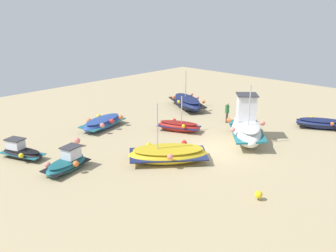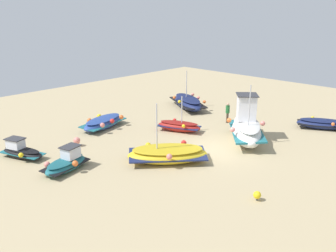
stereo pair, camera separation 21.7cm
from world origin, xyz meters
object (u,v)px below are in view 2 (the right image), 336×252
object	(u,v)px
fishing_boat_4	(188,102)
fishing_boat_6	(103,123)
person_walking	(228,111)
fishing_boat_3	(168,154)
fishing_boat_2	(21,151)
mooring_buoy_1	(77,141)
fishing_boat_1	(322,124)
mooring_buoy_0	(257,195)
fishing_boat_5	(66,163)
fishing_boat_7	(246,127)
fishing_boat_0	(179,126)

from	to	relation	value
fishing_boat_4	fishing_boat_6	world-z (taller)	fishing_boat_4
person_walking	fishing_boat_3	bearing A→B (deg)	-92.24
fishing_boat_2	mooring_buoy_1	distance (m)	3.62
fishing_boat_1	fishing_boat_3	size ratio (longest dim) A/B	0.79
fishing_boat_1	fishing_boat_2	xyz separation A→B (m)	(18.85, -11.05, 0.03)
fishing_boat_1	person_walking	size ratio (longest dim) A/B	2.41
fishing_boat_3	mooring_buoy_1	xyz separation A→B (m)	(2.33, -6.27, -0.10)
fishing_boat_2	mooring_buoy_0	xyz separation A→B (m)	(-5.42, 13.52, -0.13)
person_walking	fishing_boat_5	bearing A→B (deg)	-110.17
fishing_boat_7	mooring_buoy_0	size ratio (longest dim) A/B	11.07
fishing_boat_2	fishing_boat_3	size ratio (longest dim) A/B	0.63
fishing_boat_4	fishing_boat_0	bearing A→B (deg)	-25.76
fishing_boat_3	fishing_boat_0	bearing A→B (deg)	76.71
fishing_boat_7	mooring_buoy_1	bearing A→B (deg)	98.86
fishing_boat_5	person_walking	size ratio (longest dim) A/B	1.96
fishing_boat_0	fishing_boat_5	size ratio (longest dim) A/B	1.09
fishing_boat_4	person_walking	world-z (taller)	fishing_boat_4
fishing_boat_6	fishing_boat_4	bearing A→B (deg)	161.31
fishing_boat_1	fishing_boat_7	xyz separation A→B (m)	(6.45, -2.71, 0.60)
mooring_buoy_1	fishing_boat_7	bearing A→B (deg)	139.34
fishing_boat_1	person_walking	distance (m)	7.28
fishing_boat_0	fishing_boat_4	distance (m)	6.91
fishing_boat_0	fishing_boat_4	size ratio (longest dim) A/B	0.65
person_walking	fishing_boat_0	bearing A→B (deg)	-122.26
person_walking	mooring_buoy_1	xyz separation A→B (m)	(11.52, -4.12, -0.55)
fishing_boat_2	fishing_boat_3	distance (m)	9.15
fishing_boat_1	fishing_boat_6	world-z (taller)	fishing_boat_6
mooring_buoy_0	mooring_buoy_1	bearing A→B (deg)	-81.67
fishing_boat_5	person_walking	bearing A→B (deg)	-19.69
fishing_boat_0	mooring_buoy_0	xyz separation A→B (m)	(5.28, 9.98, -0.11)
fishing_boat_0	fishing_boat_6	size ratio (longest dim) A/B	0.80
mooring_buoy_0	fishing_boat_3	bearing A→B (deg)	-94.03
fishing_boat_3	fishing_boat_5	world-z (taller)	fishing_boat_3
fishing_boat_0	fishing_boat_4	xyz separation A→B (m)	(-5.61, -4.03, 0.15)
fishing_boat_5	fishing_boat_7	world-z (taller)	fishing_boat_7
mooring_buoy_0	fishing_boat_4	bearing A→B (deg)	-127.84
fishing_boat_4	person_walking	bearing A→B (deg)	15.46
fishing_boat_3	fishing_boat_4	xyz separation A→B (m)	(-10.43, -7.50, 0.06)
fishing_boat_0	fishing_boat_5	bearing A→B (deg)	67.86
fishing_boat_7	person_walking	bearing A→B (deg)	12.09
fishing_boat_6	fishing_boat_1	bearing A→B (deg)	119.37
mooring_buoy_0	fishing_boat_2	bearing A→B (deg)	-68.15
fishing_boat_0	fishing_boat_6	distance (m)	5.90
fishing_boat_0	fishing_boat_6	bearing A→B (deg)	13.10
fishing_boat_1	fishing_boat_6	xyz separation A→B (m)	(11.63, -12.28, 0.05)
fishing_boat_4	fishing_boat_7	xyz separation A→B (m)	(3.91, 8.83, 0.44)
fishing_boat_5	mooring_buoy_1	world-z (taller)	fishing_boat_5
fishing_boat_2	mooring_buoy_1	size ratio (longest dim) A/B	5.06
fishing_boat_0	mooring_buoy_1	bearing A→B (deg)	45.61
fishing_boat_4	fishing_boat_7	world-z (taller)	fishing_boat_7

